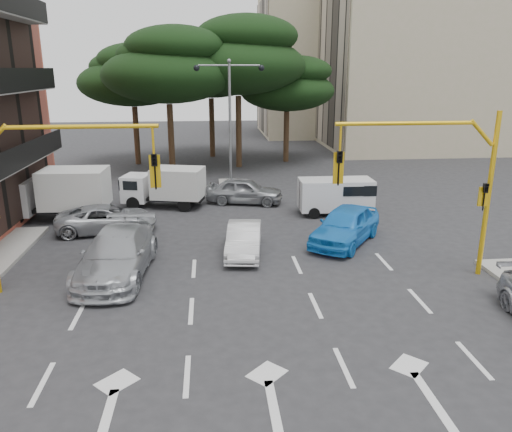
# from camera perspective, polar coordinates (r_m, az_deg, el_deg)

# --- Properties ---
(ground) EXTENTS (120.00, 120.00, 0.00)m
(ground) POSITION_cam_1_polar(r_m,az_deg,el_deg) (16.25, -0.23, -10.48)
(ground) COLOR #28282B
(ground) RESTS_ON ground
(median_strip) EXTENTS (1.40, 6.00, 0.15)m
(median_strip) POSITION_cam_1_polar(r_m,az_deg,el_deg) (31.31, -2.88, 3.01)
(median_strip) COLOR gray
(median_strip) RESTS_ON ground
(apartment_beige_near) EXTENTS (20.20, 12.15, 18.70)m
(apartment_beige_near) POSITION_cam_1_polar(r_m,az_deg,el_deg) (51.09, 20.19, 17.78)
(apartment_beige_near) COLOR tan
(apartment_beige_near) RESTS_ON ground
(apartment_beige_far) EXTENTS (16.20, 12.15, 16.70)m
(apartment_beige_far) POSITION_cam_1_polar(r_m,az_deg,el_deg) (60.14, 8.70, 17.26)
(apartment_beige_far) COLOR tan
(apartment_beige_far) RESTS_ON ground
(pine_left_near) EXTENTS (9.15, 9.15, 10.23)m
(pine_left_near) POSITION_cam_1_polar(r_m,az_deg,el_deg) (36.47, -9.98, 16.64)
(pine_left_near) COLOR #382616
(pine_left_near) RESTS_ON ground
(pine_center) EXTENTS (9.98, 9.98, 11.16)m
(pine_center) POSITION_cam_1_polar(r_m,az_deg,el_deg) (38.46, -1.98, 17.88)
(pine_center) COLOR #382616
(pine_center) RESTS_ON ground
(pine_left_far) EXTENTS (8.32, 8.32, 9.30)m
(pine_left_far) POSITION_cam_1_polar(r_m,az_deg,el_deg) (40.77, -13.86, 15.40)
(pine_left_far) COLOR #382616
(pine_left_far) RESTS_ON ground
(pine_right) EXTENTS (7.49, 7.49, 8.37)m
(pine_right) POSITION_cam_1_polar(r_m,az_deg,el_deg) (40.89, 3.67, 14.86)
(pine_right) COLOR #382616
(pine_right) RESTS_ON ground
(pine_back) EXTENTS (9.15, 9.15, 10.23)m
(pine_back) POSITION_cam_1_polar(r_m,az_deg,el_deg) (43.38, -5.15, 16.75)
(pine_back) COLOR #382616
(pine_back) RESTS_ON ground
(signal_mast_right) EXTENTS (5.79, 0.37, 6.00)m
(signal_mast_right) POSITION_cam_1_polar(r_m,az_deg,el_deg) (18.63, 20.57, 4.66)
(signal_mast_right) COLOR gold
(signal_mast_right) RESTS_ON ground
(signal_mast_left) EXTENTS (5.79, 0.37, 6.00)m
(signal_mast_left) POSITION_cam_1_polar(r_m,az_deg,el_deg) (17.66, -23.50, 3.74)
(signal_mast_left) COLOR gold
(signal_mast_left) RESTS_ON ground
(street_lamp_center) EXTENTS (4.16, 0.36, 7.77)m
(street_lamp_center) POSITION_cam_1_polar(r_m,az_deg,el_deg) (30.51, -3.02, 12.83)
(street_lamp_center) COLOR slate
(street_lamp_center) RESTS_ON median_strip
(car_white_hatch) EXTENTS (1.80, 3.98, 1.27)m
(car_white_hatch) POSITION_cam_1_polar(r_m,az_deg,el_deg) (20.50, -1.39, -2.69)
(car_white_hatch) COLOR silver
(car_white_hatch) RESTS_ON ground
(car_blue_compact) EXTENTS (4.33, 4.99, 1.62)m
(car_blue_compact) POSITION_cam_1_polar(r_m,az_deg,el_deg) (22.09, 10.18, -1.04)
(car_blue_compact) COLOR blue
(car_blue_compact) RESTS_ON ground
(car_silver_wagon) EXTENTS (2.71, 5.83, 1.65)m
(car_silver_wagon) POSITION_cam_1_polar(r_m,az_deg,el_deg) (19.08, -15.59, -4.20)
(car_silver_wagon) COLOR #A8ABB0
(car_silver_wagon) RESTS_ON ground
(car_silver_cross_a) EXTENTS (4.76, 2.58, 1.27)m
(car_silver_cross_a) POSITION_cam_1_polar(r_m,az_deg,el_deg) (24.30, -16.69, -0.31)
(car_silver_cross_a) COLOR #A5A7AD
(car_silver_cross_a) RESTS_ON ground
(car_silver_cross_b) EXTENTS (4.57, 2.68, 1.46)m
(car_silver_cross_b) POSITION_cam_1_polar(r_m,az_deg,el_deg) (28.28, -1.31, 2.92)
(car_silver_cross_b) COLOR gray
(car_silver_cross_b) RESTS_ON ground
(van_white) EXTENTS (3.82, 1.77, 1.90)m
(van_white) POSITION_cam_1_polar(r_m,az_deg,el_deg) (26.44, 9.06, 2.24)
(van_white) COLOR silver
(van_white) RESTS_ON ground
(box_truck_a) EXTENTS (5.35, 2.40, 2.59)m
(box_truck_a) POSITION_cam_1_polar(r_m,az_deg,el_deg) (26.93, -21.88, 2.26)
(box_truck_a) COLOR silver
(box_truck_a) RESTS_ON ground
(box_truck_b) EXTENTS (4.78, 2.86, 2.20)m
(box_truck_b) POSITION_cam_1_polar(r_m,az_deg,el_deg) (27.90, -10.45, 3.24)
(box_truck_b) COLOR white
(box_truck_b) RESTS_ON ground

